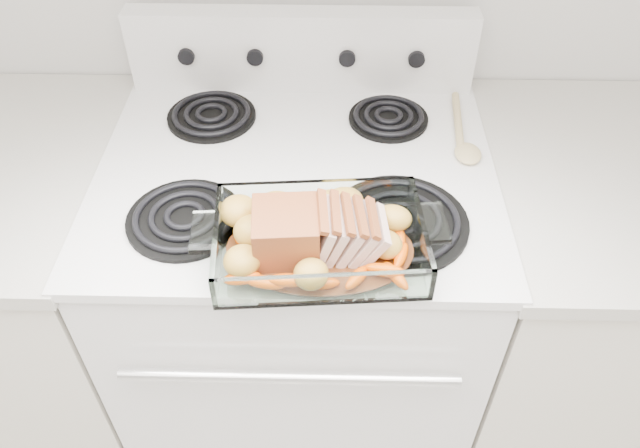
{
  "coord_description": "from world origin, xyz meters",
  "views": [
    {
      "loc": [
        0.07,
        0.7,
        1.71
      ],
      "look_at": [
        0.05,
        1.43,
        0.99
      ],
      "focal_mm": 35.0,
      "sensor_mm": 36.0,
      "label": 1
    }
  ],
  "objects_px": {
    "counter_right": "(569,318)",
    "pork_roast": "(307,232)",
    "electric_range": "(301,309)",
    "counter_left": "(37,308)",
    "baking_dish": "(320,245)"
  },
  "relations": [
    {
      "from": "counter_right",
      "to": "pork_roast",
      "type": "xyz_separation_m",
      "value": [
        -0.63,
        -0.24,
        0.53
      ]
    },
    {
      "from": "counter_left",
      "to": "baking_dish",
      "type": "distance_m",
      "value": 0.9
    },
    {
      "from": "pork_roast",
      "to": "baking_dish",
      "type": "bearing_deg",
      "value": -22.55
    },
    {
      "from": "electric_range",
      "to": "counter_right",
      "type": "bearing_deg",
      "value": -0.1
    },
    {
      "from": "counter_right",
      "to": "electric_range",
      "type": "bearing_deg",
      "value": 179.9
    },
    {
      "from": "counter_right",
      "to": "baking_dish",
      "type": "bearing_deg",
      "value": -158.46
    },
    {
      "from": "electric_range",
      "to": "baking_dish",
      "type": "bearing_deg",
      "value": -77.93
    },
    {
      "from": "baking_dish",
      "to": "electric_range",
      "type": "bearing_deg",
      "value": 97.56
    },
    {
      "from": "electric_range",
      "to": "counter_left",
      "type": "bearing_deg",
      "value": -179.9
    },
    {
      "from": "baking_dish",
      "to": "pork_roast",
      "type": "bearing_deg",
      "value": 175.48
    },
    {
      "from": "electric_range",
      "to": "counter_left",
      "type": "xyz_separation_m",
      "value": [
        -0.67,
        -0.0,
        -0.02
      ]
    },
    {
      "from": "counter_right",
      "to": "pork_roast",
      "type": "distance_m",
      "value": 0.86
    },
    {
      "from": "counter_left",
      "to": "electric_range",
      "type": "bearing_deg",
      "value": 0.1
    },
    {
      "from": "counter_right",
      "to": "counter_left",
      "type": "bearing_deg",
      "value": 180.0
    },
    {
      "from": "electric_range",
      "to": "pork_roast",
      "type": "xyz_separation_m",
      "value": [
        0.03,
        -0.24,
        0.51
      ]
    }
  ]
}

